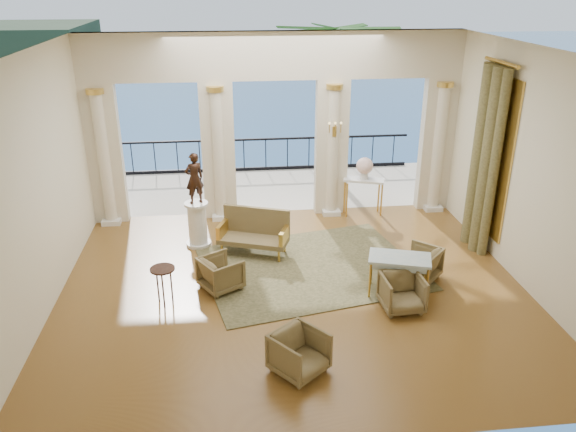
{
  "coord_description": "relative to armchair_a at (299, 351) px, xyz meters",
  "views": [
    {
      "loc": [
        -1.15,
        -9.47,
        5.62
      ],
      "look_at": [
        -0.04,
        0.6,
        1.3
      ],
      "focal_mm": 35.0,
      "sensor_mm": 36.0,
      "label": 1
    }
  ],
  "objects": [
    {
      "name": "armchair_a",
      "position": [
        0.0,
        0.0,
        0.0
      ],
      "size": [
        1.0,
        1.0,
        0.75
      ],
      "primitive_type": "imported",
      "rotation": [
        0.0,
        0.0,
        0.69
      ],
      "color": "#453620",
      "rests_on": "ground"
    },
    {
      "name": "window_frame",
      "position": [
        4.68,
        3.99,
        1.72
      ],
      "size": [
        0.04,
        1.6,
        3.4
      ],
      "primitive_type": "cube",
      "color": "gold",
      "rests_on": "room_walls"
    },
    {
      "name": "rug",
      "position": [
        0.66,
        3.29,
        -0.37
      ],
      "size": [
        4.9,
        4.16,
        0.02
      ],
      "primitive_type": "cube",
      "rotation": [
        0.0,
        0.0,
        0.21
      ],
      "color": "#2F351D",
      "rests_on": "ground"
    },
    {
      "name": "armchair_d",
      "position": [
        -1.19,
        2.67,
        -0.01
      ],
      "size": [
        0.94,
        0.95,
        0.73
      ],
      "primitive_type": "imported",
      "rotation": [
        0.0,
        0.0,
        2.12
      ],
      "color": "#453620",
      "rests_on": "ground"
    },
    {
      "name": "game_table",
      "position": [
        2.17,
        2.11,
        0.33
      ],
      "size": [
        1.28,
        0.94,
        0.79
      ],
      "rotation": [
        0.0,
        0.0,
        -0.3
      ],
      "color": "#A4C3CF",
      "rests_on": "ground"
    },
    {
      "name": "pedestal",
      "position": [
        -1.71,
        4.67,
        0.12
      ],
      "size": [
        0.56,
        0.56,
        1.03
      ],
      "color": "silver",
      "rests_on": "ground"
    },
    {
      "name": "sea",
      "position": [
        0.21,
        62.49,
        -6.38
      ],
      "size": [
        160.0,
        160.0,
        0.0
      ],
      "primitive_type": "plane",
      "color": "#1D4D90",
      "rests_on": "ground"
    },
    {
      "name": "terrace",
      "position": [
        0.21,
        8.29,
        -0.43
      ],
      "size": [
        10.0,
        3.6,
        0.1
      ],
      "primitive_type": "cube",
      "color": "beige",
      "rests_on": "ground"
    },
    {
      "name": "arcade",
      "position": [
        0.21,
        6.32,
        2.21
      ],
      "size": [
        9.0,
        0.56,
        4.5
      ],
      "color": "beige",
      "rests_on": "ground"
    },
    {
      "name": "wall_sconce",
      "position": [
        1.61,
        6.0,
        1.85
      ],
      "size": [
        0.3,
        0.11,
        0.33
      ],
      "color": "gold",
      "rests_on": "arcade"
    },
    {
      "name": "urn",
      "position": [
        2.41,
        6.04,
        0.89
      ],
      "size": [
        0.42,
        0.42,
        0.56
      ],
      "color": "silver",
      "rests_on": "console_table"
    },
    {
      "name": "headland",
      "position": [
        -29.79,
        72.49,
        -3.38
      ],
      "size": [
        22.0,
        18.0,
        6.0
      ],
      "primitive_type": "cube",
      "color": "black",
      "rests_on": "sea"
    },
    {
      "name": "settee",
      "position": [
        -0.45,
        4.18,
        0.11
      ],
      "size": [
        1.63,
        1.11,
        0.99
      ],
      "rotation": [
        0.0,
        0.0,
        -0.35
      ],
      "color": "#453620",
      "rests_on": "ground"
    },
    {
      "name": "palm_tree",
      "position": [
        2.21,
        9.09,
        3.71
      ],
      "size": [
        2.0,
        2.0,
        4.5
      ],
      "color": "#4C3823",
      "rests_on": "terrace"
    },
    {
      "name": "curtain",
      "position": [
        4.49,
        3.99,
        1.64
      ],
      "size": [
        0.33,
        1.4,
        4.09
      ],
      "color": "#4E4628",
      "rests_on": "ground"
    },
    {
      "name": "floor",
      "position": [
        0.21,
        2.49,
        -0.38
      ],
      "size": [
        9.0,
        9.0,
        0.0
      ],
      "primitive_type": "plane",
      "color": "#492B0C",
      "rests_on": "ground"
    },
    {
      "name": "armchair_b",
      "position": [
        2.09,
        1.57,
        -0.0
      ],
      "size": [
        0.76,
        0.72,
        0.75
      ],
      "primitive_type": "imported",
      "rotation": [
        0.0,
        0.0,
        0.06
      ],
      "color": "#453620",
      "rests_on": "ground"
    },
    {
      "name": "balustrade",
      "position": [
        0.21,
        9.89,
        0.03
      ],
      "size": [
        9.0,
        0.06,
        1.03
      ],
      "color": "black",
      "rests_on": "terrace"
    },
    {
      "name": "side_table",
      "position": [
        -2.23,
        2.23,
        0.26
      ],
      "size": [
        0.46,
        0.46,
        0.74
      ],
      "color": "black",
      "rests_on": "ground"
    },
    {
      "name": "statue",
      "position": [
        -1.71,
        4.67,
        1.23
      ],
      "size": [
        0.49,
        0.42,
        1.14
      ],
      "primitive_type": "imported",
      "rotation": [
        0.0,
        0.0,
        3.57
      ],
      "color": "black",
      "rests_on": "pedestal"
    },
    {
      "name": "room_walls",
      "position": [
        0.21,
        1.38,
        2.5
      ],
      "size": [
        9.0,
        9.0,
        9.0
      ],
      "color": "white",
      "rests_on": "ground"
    },
    {
      "name": "console_table",
      "position": [
        2.41,
        6.04,
        0.41
      ],
      "size": [
        1.08,
        0.7,
        0.95
      ],
      "rotation": [
        0.0,
        0.0,
        -0.33
      ],
      "color": "silver",
      "rests_on": "ground"
    },
    {
      "name": "armchair_c",
      "position": [
        2.77,
        2.64,
        -0.01
      ],
      "size": [
        0.98,
        0.98,
        0.74
      ],
      "primitive_type": "imported",
      "rotation": [
        0.0,
        0.0,
        -2.33
      ],
      "color": "#453620",
      "rests_on": "ground"
    }
  ]
}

